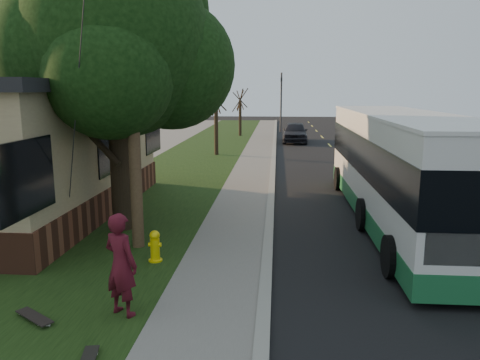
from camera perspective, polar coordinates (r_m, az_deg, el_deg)
name	(u,v)px	position (r m, az deg, el deg)	size (l,w,h in m)	color
ground	(267,267)	(10.93, 3.28, -10.55)	(120.00, 120.00, 0.00)	black
road	(365,183)	(20.91, 14.96, -0.41)	(8.00, 80.00, 0.01)	black
curb	(272,181)	(20.55, 3.94, -0.09)	(0.25, 80.00, 0.12)	gray
sidewalk	(249,181)	(20.59, 1.15, -0.11)	(2.00, 80.00, 0.08)	slate
grass_verge	(171,180)	(21.08, -8.39, 0.03)	(5.00, 80.00, 0.07)	black
fire_hydrant	(155,246)	(11.13, -10.33, -7.94)	(0.32, 0.32, 0.74)	yellow
utility_pole	(130,63)	(11.71, -13.22, 13.76)	(2.86, 3.21, 9.07)	#473321
leafy_tree	(117,46)	(13.58, -14.75, 15.54)	(6.30, 6.00, 7.80)	black
bare_tree_near	(216,120)	(28.46, -2.93, 7.26)	(1.38, 1.21, 4.31)	black
bare_tree_far	(240,113)	(40.34, 0.02, 8.18)	(1.38, 1.21, 4.03)	black
traffic_signal	(281,98)	(44.17, 5.04, 9.89)	(0.18, 0.22, 5.50)	#2D2D30
transit_bus	(402,165)	(14.91, 19.15, 1.74)	(2.83, 12.25, 3.31)	silver
skateboarder	(121,264)	(8.57, -14.31, -9.94)	(0.68, 0.45, 1.86)	#4C0F1A
skateboard_spare	(34,317)	(9.16, -23.78, -15.04)	(0.87, 0.69, 0.08)	black
dumpster	(4,198)	(16.03, -26.83, -2.01)	(1.84, 1.62, 1.37)	black
distant_car	(295,132)	(36.12, 6.71, 5.82)	(1.84, 4.58, 1.56)	black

